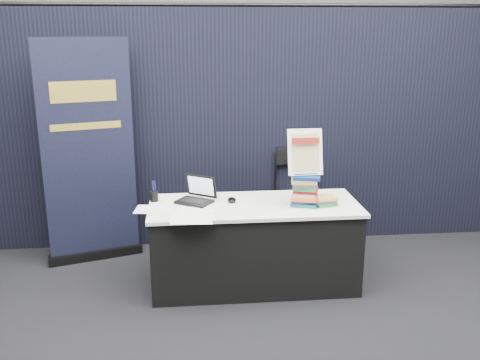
% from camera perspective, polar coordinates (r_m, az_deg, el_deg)
% --- Properties ---
extents(floor, '(8.00, 8.00, 0.00)m').
position_cam_1_polar(floor, '(4.40, 2.38, -14.17)').
color(floor, black).
rests_on(floor, ground).
extents(wall_back, '(8.00, 0.02, 3.50)m').
position_cam_1_polar(wall_back, '(7.80, -1.60, 12.55)').
color(wall_back, beige).
rests_on(wall_back, floor).
extents(drape_partition, '(6.00, 0.08, 2.40)m').
position_cam_1_polar(drape_partition, '(5.49, 0.22, 5.36)').
color(drape_partition, black).
rests_on(drape_partition, floor).
extents(display_table, '(1.80, 0.75, 0.75)m').
position_cam_1_polar(display_table, '(4.72, 1.51, -6.88)').
color(display_table, black).
rests_on(display_table, floor).
extents(laptop, '(0.35, 0.37, 0.22)m').
position_cam_1_polar(laptop, '(4.65, -4.94, -1.68)').
color(laptop, black).
rests_on(laptop, display_table).
extents(mouse, '(0.08, 0.12, 0.04)m').
position_cam_1_polar(mouse, '(4.64, -0.88, -2.12)').
color(mouse, black).
rests_on(mouse, display_table).
extents(brochure_left, '(0.34, 0.26, 0.00)m').
position_cam_1_polar(brochure_left, '(4.51, -9.15, -3.11)').
color(brochure_left, white).
rests_on(brochure_left, display_table).
extents(brochure_mid, '(0.34, 0.25, 0.00)m').
position_cam_1_polar(brochure_mid, '(4.24, -5.16, -4.19)').
color(brochure_mid, white).
rests_on(brochure_mid, display_table).
extents(brochure_right, '(0.33, 0.27, 0.00)m').
position_cam_1_polar(brochure_right, '(4.44, -4.65, -3.25)').
color(brochure_right, white).
rests_on(brochure_right, display_table).
extents(pen_cup, '(0.08, 0.08, 0.09)m').
position_cam_1_polar(pen_cup, '(4.71, -9.15, -1.71)').
color(pen_cup, black).
rests_on(pen_cup, display_table).
extents(book_stack_tall, '(0.25, 0.21, 0.26)m').
position_cam_1_polar(book_stack_tall, '(4.55, 6.91, -1.12)').
color(book_stack_tall, '#1A6163').
rests_on(book_stack_tall, display_table).
extents(book_stack_short, '(0.21, 0.18, 0.08)m').
position_cam_1_polar(book_stack_short, '(4.61, 8.98, -2.15)').
color(book_stack_short, '#217E3C').
rests_on(book_stack_short, display_table).
extents(info_sign, '(0.29, 0.15, 0.40)m').
position_cam_1_polar(info_sign, '(4.49, 6.96, 2.92)').
color(info_sign, black).
rests_on(info_sign, book_stack_tall).
extents(pullup_banner, '(0.89, 0.36, 2.13)m').
position_cam_1_polar(pullup_banner, '(5.26, -15.75, 1.43)').
color(pullup_banner, black).
rests_on(pullup_banner, floor).
extents(stacking_chair, '(0.51, 0.52, 1.03)m').
position_cam_1_polar(stacking_chair, '(5.49, 6.35, -1.52)').
color(stacking_chair, black).
rests_on(stacking_chair, floor).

